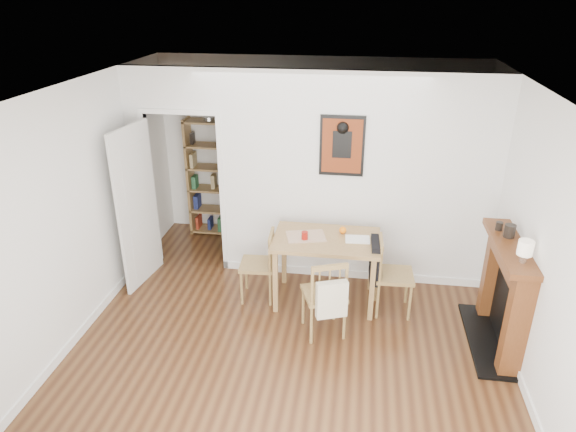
% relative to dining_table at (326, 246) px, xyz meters
% --- Properties ---
extents(ground, '(5.20, 5.20, 0.00)m').
position_rel_dining_table_xyz_m(ground, '(-0.29, -0.78, -0.73)').
color(ground, brown).
rests_on(ground, ground).
extents(room_shell, '(5.20, 5.20, 5.20)m').
position_rel_dining_table_xyz_m(room_shell, '(-0.19, 0.57, 0.57)').
color(room_shell, white).
rests_on(room_shell, ground).
extents(dining_table, '(1.21, 0.77, 0.82)m').
position_rel_dining_table_xyz_m(dining_table, '(0.00, 0.00, 0.00)').
color(dining_table, '#9E7C4A').
rests_on(dining_table, ground).
extents(chair_left, '(0.46, 0.46, 0.87)m').
position_rel_dining_table_xyz_m(chair_left, '(-0.80, -0.06, -0.29)').
color(chair_left, '#A0804A').
rests_on(chair_left, ground).
extents(chair_right, '(0.53, 0.47, 0.92)m').
position_rel_dining_table_xyz_m(chair_right, '(0.76, -0.10, -0.25)').
color(chair_right, '#A0804A').
rests_on(chair_right, ground).
extents(chair_front, '(0.60, 0.63, 0.93)m').
position_rel_dining_table_xyz_m(chair_front, '(0.04, -0.63, -0.25)').
color(chair_front, '#A0804A').
rests_on(chair_front, ground).
extents(bookshelf, '(0.74, 0.29, 1.75)m').
position_rel_dining_table_xyz_m(bookshelf, '(-1.79, 1.62, 0.14)').
color(bookshelf, '#9E7C4A').
rests_on(bookshelf, ground).
extents(fireplace, '(0.45, 1.25, 1.16)m').
position_rel_dining_table_xyz_m(fireplace, '(1.87, -0.53, -0.11)').
color(fireplace, brown).
rests_on(fireplace, ground).
extents(red_glass, '(0.07, 0.07, 0.09)m').
position_rel_dining_table_xyz_m(red_glass, '(-0.24, -0.07, 0.15)').
color(red_glass, maroon).
rests_on(red_glass, dining_table).
extents(orange_fruit, '(0.08, 0.08, 0.08)m').
position_rel_dining_table_xyz_m(orange_fruit, '(0.17, 0.15, 0.14)').
color(orange_fruit, orange).
rests_on(orange_fruit, dining_table).
extents(placemat, '(0.50, 0.43, 0.00)m').
position_rel_dining_table_xyz_m(placemat, '(-0.24, 0.01, 0.10)').
color(placemat, beige).
rests_on(placemat, dining_table).
extents(notebook, '(0.28, 0.21, 0.01)m').
position_rel_dining_table_xyz_m(notebook, '(0.35, 0.01, 0.11)').
color(notebook, white).
rests_on(notebook, dining_table).
extents(mantel_lamp, '(0.14, 0.14, 0.22)m').
position_rel_dining_table_xyz_m(mantel_lamp, '(1.84, -0.89, 0.57)').
color(mantel_lamp, silver).
rests_on(mantel_lamp, fireplace).
extents(ceramic_jar_a, '(0.11, 0.11, 0.13)m').
position_rel_dining_table_xyz_m(ceramic_jar_a, '(1.84, -0.37, 0.50)').
color(ceramic_jar_a, black).
rests_on(ceramic_jar_a, fireplace).
extents(ceramic_jar_b, '(0.07, 0.07, 0.09)m').
position_rel_dining_table_xyz_m(ceramic_jar_b, '(1.77, -0.22, 0.48)').
color(ceramic_jar_b, black).
rests_on(ceramic_jar_b, fireplace).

